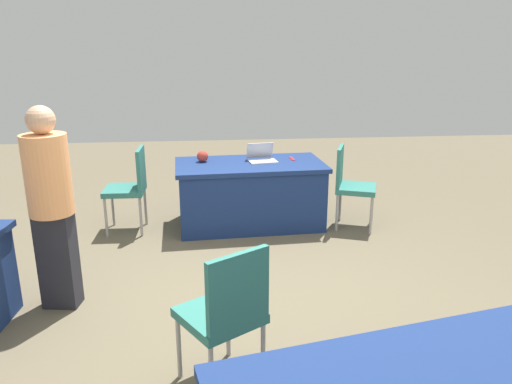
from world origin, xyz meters
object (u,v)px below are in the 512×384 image
Objects in this scene: table_foreground at (250,194)px; chair_near_front at (131,184)px; person_presenter at (51,200)px; yarn_ball at (203,156)px; chair_tucked_right at (350,182)px; chair_aisle at (226,309)px; scissors_red at (292,159)px; laptop_silver at (262,158)px.

table_foreground is 1.37m from chair_near_front.
yarn_ball is at bearing -113.42° from person_presenter.
chair_tucked_right is 1.74m from yarn_ball.
person_presenter is at bearing 57.82° from yarn_ball.
table_foreground is at bearing 50.09° from chair_aisle.
person_presenter is 2.19m from yarn_ball.
person_presenter is at bearing 106.57° from chair_aisle.
yarn_ball is at bearing 60.69° from chair_aisle.
person_presenter reaches higher than chair_aisle.
person_presenter is (2.85, 1.54, 0.36)m from chair_tucked_right.
person_presenter is at bearing -52.62° from scissors_red.
yarn_ball is (0.14, -3.00, 0.27)m from chair_aisle.
person_presenter is 9.09× the size of scissors_red.
person_presenter reaches higher than chair_near_front.
yarn_ball is at bearing -11.37° from table_foreground.
laptop_silver reaches higher than chair_tucked_right.
chair_aisle is at bearing 147.33° from person_presenter.
laptop_silver is 0.38m from scissors_red.
laptop_silver is 0.69m from yarn_ball.
table_foreground is 2.92m from chair_aisle.
person_presenter is at bearing 36.06° from laptop_silver.
chair_near_front is at bearing -93.07° from person_presenter.
laptop_silver is at bearing 176.47° from yarn_ball.
chair_near_front is at bearing -72.32° from chair_tucked_right.
laptop_silver is 1.97× the size of scissors_red.
chair_near_front is 1.02× the size of chair_aisle.
chair_aisle is 3.18m from scissors_red.
chair_tucked_right is 5.29× the size of scissors_red.
table_foreground is at bearing -125.67° from person_presenter.
scissors_red is (-1.06, -0.04, -0.06)m from yarn_ball.
yarn_ball is at bearing -90.76° from scissors_red.
table_foreground is 0.44m from laptop_silver.
laptop_silver is at bearing -127.01° from person_presenter.
chair_tucked_right is at bearing -91.79° from chair_near_front.
chair_tucked_right is at bearing 169.98° from table_foreground.
chair_tucked_right reaches higher than table_foreground.
chair_aisle is 2.67× the size of laptop_silver.
laptop_silver is at bearing -84.53° from chair_tucked_right.
scissors_red is at bearing -130.94° from person_presenter.
chair_near_front is at bearing -86.09° from scissors_red.
chair_aisle is (0.40, 2.89, 0.17)m from table_foreground.
chair_aisle is at bearing -19.82° from scissors_red.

